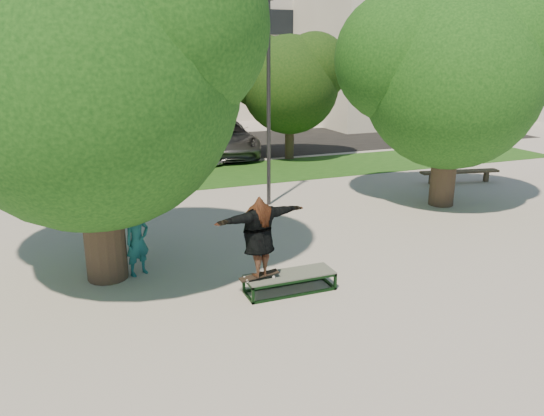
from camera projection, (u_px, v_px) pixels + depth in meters
name	position (u px, v px, depth m)	size (l,w,h in m)	color
ground	(308.00, 266.00, 11.82)	(120.00, 120.00, 0.00)	#A49E97
grass_strip	(227.00, 174.00, 20.64)	(30.00, 4.00, 0.02)	#174313
asphalt_strip	(169.00, 149.00, 26.09)	(40.00, 8.00, 0.01)	black
tree_left	(83.00, 62.00, 10.03)	(6.96, 5.95, 7.12)	#38281E
tree_right	(449.00, 70.00, 15.49)	(6.24, 5.33, 6.51)	#38281E
bg_tree_left	(2.00, 78.00, 18.32)	(5.28, 4.51, 5.77)	#38281E
bg_tree_mid	(156.00, 67.00, 21.07)	(5.76, 4.92, 6.24)	#38281E
bg_tree_right	(288.00, 79.00, 22.71)	(5.04, 4.31, 5.43)	#38281E
lamppost	(269.00, 102.00, 15.74)	(0.25, 0.15, 6.11)	#2D2D30
office_building	(91.00, 1.00, 37.37)	(30.00, 14.12, 16.00)	#BCB8AE
side_building	(409.00, 61.00, 36.64)	(15.00, 10.00, 8.00)	beige
grind_box	(290.00, 282.00, 10.55)	(1.80, 0.60, 0.38)	black
skater_rig	(259.00, 237.00, 10.03)	(2.01, 0.93, 1.66)	white
bystander	(137.00, 241.00, 11.20)	(0.55, 0.36, 1.52)	#1A6063
bench	(460.00, 173.00, 19.27)	(2.96, 0.96, 0.45)	brown
car_silver_a	(60.00, 138.00, 24.59)	(1.80, 4.46, 1.52)	#A3A3A8
car_dark	(59.00, 144.00, 23.32)	(1.43, 4.11, 1.35)	black
car_grey	(224.00, 138.00, 24.37)	(2.60, 5.63, 1.57)	#5A595E
car_silver_b	(190.00, 139.00, 23.80)	(2.29, 5.62, 1.63)	#A2A2A6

